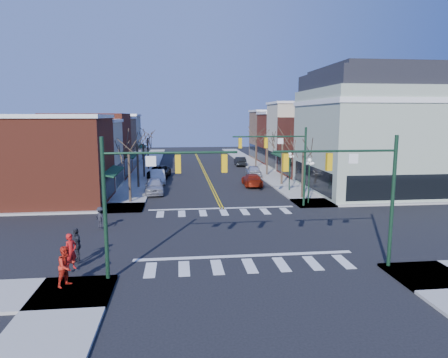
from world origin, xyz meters
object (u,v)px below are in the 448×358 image
object	(u,v)px
lamppost_midblock	(290,165)
pedestrian_red_a	(71,252)
car_left_far	(159,172)
car_left_near	(154,186)
pedestrian_red_b	(66,266)
car_left_mid	(157,177)
victorian_corner	(367,130)
pedestrian_dark_a	(76,245)
car_right_far	(240,161)
car_right_near	(252,180)
car_right_mid	(253,171)
pedestrian_dark_b	(100,217)
lamppost_corner	(309,173)

from	to	relation	value
lamppost_midblock	pedestrian_red_a	xyz separation A→B (m)	(-17.70, -20.98, -1.84)
pedestrian_red_a	car_left_far	bearing A→B (deg)	30.38
car_left_near	pedestrian_red_b	world-z (taller)	pedestrian_red_b
car_left_mid	car_left_far	size ratio (longest dim) A/B	0.86
victorian_corner	pedestrian_dark_a	world-z (taller)	victorian_corner
car_left_mid	car_right_far	size ratio (longest dim) A/B	1.08
car_right_near	car_right_far	world-z (taller)	car_right_far
lamppost_midblock	car_left_mid	bearing A→B (deg)	153.65
car_right_near	car_right_mid	distance (m)	7.79
car_right_mid	pedestrian_red_a	xyz separation A→B (m)	(-15.90, -32.50, 0.34)
pedestrian_red_a	pedestrian_dark_a	size ratio (longest dim) A/B	1.03
lamppost_midblock	car_left_mid	distance (m)	16.43
car_right_near	pedestrian_red_a	distance (m)	28.69
car_left_far	pedestrian_red_b	distance (m)	34.92
car_left_near	pedestrian_dark_b	world-z (taller)	pedestrian_dark_b
lamppost_midblock	car_right_mid	bearing A→B (deg)	98.88
car_right_far	pedestrian_red_b	bearing A→B (deg)	72.30
pedestrian_red_a	pedestrian_dark_b	size ratio (longest dim) A/B	1.26
victorian_corner	lamppost_corner	xyz separation A→B (m)	(-8.30, -6.00, -3.70)
car_right_mid	pedestrian_red_a	size ratio (longest dim) A/B	2.36
lamppost_corner	car_right_mid	world-z (taller)	lamppost_corner
car_left_far	car_right_near	world-z (taller)	car_left_far
victorian_corner	car_left_far	bearing A→B (deg)	151.96
pedestrian_red_a	pedestrian_dark_a	bearing A→B (deg)	36.67
lamppost_corner	pedestrian_red_a	distance (m)	22.94
car_left_mid	pedestrian_dark_a	xyz separation A→B (m)	(-3.12, -26.98, 0.29)
lamppost_midblock	car_left_near	xyz separation A→B (m)	(-14.60, 0.39, -2.13)
victorian_corner	car_right_mid	distance (m)	16.76
victorian_corner	pedestrian_red_b	distance (m)	34.65
lamppost_midblock	pedestrian_red_b	size ratio (longest dim) A/B	2.21
car_right_mid	car_right_near	bearing A→B (deg)	81.77
pedestrian_dark_b	car_left_far	bearing A→B (deg)	-57.23
car_left_far	car_right_far	xyz separation A→B (m)	(12.80, 11.67, -0.05)
pedestrian_dark_b	car_right_near	bearing A→B (deg)	-90.41
car_right_far	pedestrian_dark_b	size ratio (longest dim) A/B	2.93
lamppost_midblock	pedestrian_dark_b	world-z (taller)	lamppost_midblock
car_left_mid	car_right_mid	size ratio (longest dim) A/B	1.07
car_left_mid	pedestrian_red_b	xyz separation A→B (m)	(-2.77, -30.34, 0.32)
lamppost_midblock	car_right_near	distance (m)	5.63
lamppost_corner	pedestrian_red_b	xyz separation A→B (m)	(-17.37, -16.61, -1.83)
pedestrian_red_a	pedestrian_red_b	world-z (taller)	pedestrian_red_b
pedestrian_red_b	pedestrian_dark_a	bearing A→B (deg)	40.22
car_right_mid	pedestrian_red_a	distance (m)	36.18
lamppost_midblock	pedestrian_dark_b	bearing A→B (deg)	-143.81
car_left_near	pedestrian_red_b	distance (m)	23.66
lamppost_corner	car_left_mid	size ratio (longest dim) A/B	0.89
lamppost_midblock	car_left_near	size ratio (longest dim) A/B	0.88
pedestrian_red_a	car_left_near	bearing A→B (deg)	27.54
car_left_far	car_right_mid	xyz separation A→B (m)	(12.80, -0.18, -0.01)
victorian_corner	car_left_far	size ratio (longest dim) A/B	2.50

